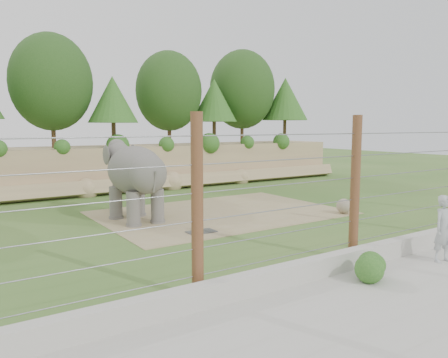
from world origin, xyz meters
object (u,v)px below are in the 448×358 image
stone_ball (344,206)px  zookeeper (444,229)px  elephant (136,182)px  barrier_fence (355,188)px

stone_ball → zookeeper: bearing=-115.7°
elephant → zookeeper: (4.98, -9.52, -0.61)m
elephant → barrier_fence: 8.60m
stone_ball → zookeeper: zookeeper is taller
stone_ball → barrier_fence: size_ratio=0.03×
barrier_fence → elephant: bearing=111.3°
stone_ball → zookeeper: 6.67m
elephant → barrier_fence: barrier_fence is taller
stone_ball → barrier_fence: barrier_fence is taller
elephant → zookeeper: size_ratio=2.07×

